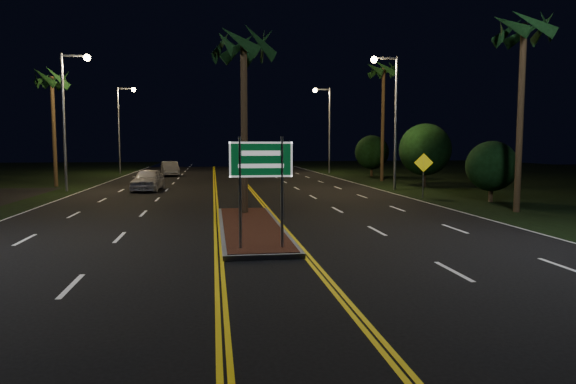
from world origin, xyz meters
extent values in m
plane|color=black|center=(0.00, 0.00, 0.00)|extent=(120.00, 120.00, 0.00)
cube|color=gray|center=(0.00, 7.00, 0.07)|extent=(2.25, 10.25, 0.15)
cube|color=#592819|center=(0.00, 7.00, 0.16)|extent=(2.00, 10.00, 0.02)
cylinder|color=gray|center=(-0.60, 2.80, 1.75)|extent=(0.08, 0.08, 3.20)
cylinder|color=gray|center=(0.60, 2.80, 1.75)|extent=(0.08, 0.08, 3.20)
cube|color=#07471E|center=(0.00, 2.80, 2.70)|extent=(1.80, 0.04, 1.00)
cube|color=white|center=(0.00, 2.77, 2.70)|extent=(1.80, 0.01, 1.00)
cylinder|color=gray|center=(-11.00, 24.00, 4.50)|extent=(0.18, 0.18, 9.00)
cube|color=gray|center=(-10.20, 24.00, 8.85)|extent=(1.60, 0.12, 0.12)
sphere|color=#FFCC72|center=(-9.40, 24.00, 8.75)|extent=(0.44, 0.44, 0.44)
cylinder|color=gray|center=(-11.00, 44.00, 4.50)|extent=(0.18, 0.18, 9.00)
cube|color=gray|center=(-10.20, 44.00, 8.85)|extent=(1.60, 0.12, 0.12)
sphere|color=#FFCC72|center=(-9.40, 44.00, 8.75)|extent=(0.44, 0.44, 0.44)
cylinder|color=gray|center=(11.00, 22.00, 4.50)|extent=(0.18, 0.18, 9.00)
cube|color=gray|center=(10.20, 22.00, 8.85)|extent=(1.60, 0.12, 0.12)
sphere|color=#FFCC72|center=(9.40, 22.00, 8.75)|extent=(0.44, 0.44, 0.44)
cylinder|color=gray|center=(11.00, 42.00, 4.50)|extent=(0.18, 0.18, 9.00)
cube|color=gray|center=(10.20, 42.00, 8.85)|extent=(1.60, 0.12, 0.12)
sphere|color=#FFCC72|center=(9.40, 42.00, 8.75)|extent=(0.44, 0.44, 0.44)
cylinder|color=#382819|center=(0.00, 10.50, 3.75)|extent=(0.28, 0.28, 7.50)
cylinder|color=#382819|center=(-12.80, 28.00, 4.00)|extent=(0.28, 0.28, 8.00)
cylinder|color=#382819|center=(12.50, 10.00, 4.25)|extent=(0.28, 0.28, 8.50)
cylinder|color=#382819|center=(12.80, 30.00, 4.75)|extent=(0.28, 0.28, 9.50)
cylinder|color=#382819|center=(13.50, 14.00, 0.45)|extent=(0.24, 0.24, 0.90)
sphere|color=black|center=(13.50, 14.00, 1.95)|extent=(2.70, 2.70, 2.70)
cylinder|color=#382819|center=(14.00, 24.00, 0.63)|extent=(0.24, 0.24, 1.26)
sphere|color=black|center=(14.00, 24.00, 2.73)|extent=(3.78, 3.78, 3.78)
cylinder|color=#382819|center=(13.80, 36.00, 0.54)|extent=(0.24, 0.24, 1.08)
sphere|color=black|center=(13.80, 36.00, 2.34)|extent=(3.24, 3.24, 3.24)
imported|color=silver|center=(-5.69, 23.69, 0.87)|extent=(2.60, 5.36, 1.74)
imported|color=#9D9EA6|center=(-5.54, 39.84, 0.82)|extent=(2.87, 5.22, 1.65)
cylinder|color=gray|center=(10.80, 16.71, 1.13)|extent=(0.07, 0.07, 2.26)
cube|color=yellow|center=(10.80, 16.69, 2.05)|extent=(1.06, 0.29, 1.09)
camera|label=1|loc=(-1.35, -11.70, 3.14)|focal=32.00mm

